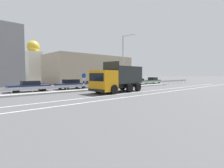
# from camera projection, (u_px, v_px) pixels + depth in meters

# --- Properties ---
(ground_plane) EXTENTS (320.00, 320.00, 0.00)m
(ground_plane) POSITION_uv_depth(u_px,v_px,m) (119.00, 90.00, 23.96)
(ground_plane) COLOR #4C4C4F
(lane_strip_0) EXTENTS (54.50, 0.16, 0.01)m
(lane_strip_0) POSITION_uv_depth(u_px,v_px,m) (129.00, 93.00, 19.83)
(lane_strip_0) COLOR silver
(lane_strip_0) RESTS_ON ground_plane
(lane_strip_1) EXTENTS (54.50, 0.16, 0.01)m
(lane_strip_1) POSITION_uv_depth(u_px,v_px,m) (144.00, 95.00, 18.27)
(lane_strip_1) COLOR silver
(lane_strip_1) RESTS_ON ground_plane
(median_island) EXTENTS (29.98, 1.10, 0.18)m
(median_island) POSITION_uv_depth(u_px,v_px,m) (109.00, 88.00, 25.47)
(median_island) COLOR gray
(median_island) RESTS_ON ground_plane
(median_guardrail) EXTENTS (54.50, 0.09, 0.78)m
(median_guardrail) POSITION_uv_depth(u_px,v_px,m) (104.00, 85.00, 26.25)
(median_guardrail) COLOR #9EA0A5
(median_guardrail) RESTS_ON ground_plane
(dump_truck) EXTENTS (7.36, 3.33, 3.62)m
(dump_truck) POSITION_uv_depth(u_px,v_px,m) (113.00, 81.00, 20.34)
(dump_truck) COLOR orange
(dump_truck) RESTS_ON ground_plane
(median_road_sign) EXTENTS (0.70, 0.16, 2.32)m
(median_road_sign) POSITION_uv_depth(u_px,v_px,m) (84.00, 82.00, 22.45)
(median_road_sign) COLOR white
(median_road_sign) RESTS_ON ground_plane
(street_lamp_1) EXTENTS (0.70, 2.33, 8.16)m
(street_lamp_1) POSITION_uv_depth(u_px,v_px,m) (124.00, 59.00, 27.12)
(street_lamp_1) COLOR #ADADB2
(street_lamp_1) RESTS_ON ground_plane
(parked_car_2) EXTENTS (4.96, 2.02, 1.34)m
(parked_car_2) POSITION_uv_depth(u_px,v_px,m) (29.00, 86.00, 21.61)
(parked_car_2) COLOR navy
(parked_car_2) RESTS_ON ground_plane
(parked_car_3) EXTENTS (4.79, 2.19, 1.40)m
(parked_car_3) POSITION_uv_depth(u_px,v_px,m) (72.00, 84.00, 25.60)
(parked_car_3) COLOR navy
(parked_car_3) RESTS_ON ground_plane
(parked_car_4) EXTENTS (4.45, 1.93, 1.54)m
(parked_car_4) POSITION_uv_depth(u_px,v_px,m) (99.00, 82.00, 29.55)
(parked_car_4) COLOR black
(parked_car_4) RESTS_ON ground_plane
(parked_car_5) EXTENTS (4.54, 1.89, 1.62)m
(parked_car_5) POSITION_uv_depth(u_px,v_px,m) (119.00, 81.00, 33.07)
(parked_car_5) COLOR gray
(parked_car_5) RESTS_ON ground_plane
(parked_car_6) EXTENTS (4.21, 1.81, 1.24)m
(parked_car_6) POSITION_uv_depth(u_px,v_px,m) (139.00, 81.00, 36.27)
(parked_car_6) COLOR #335B33
(parked_car_6) RESTS_ON ground_plane
(parked_car_7) EXTENTS (4.29, 2.07, 1.43)m
(parked_car_7) POSITION_uv_depth(u_px,v_px,m) (153.00, 80.00, 40.45)
(parked_car_7) COLOR #335B33
(parked_car_7) RESTS_ON ground_plane
(background_building_1) EXTENTS (21.88, 10.32, 6.88)m
(background_building_1) POSITION_uv_depth(u_px,v_px,m) (90.00, 69.00, 46.57)
(background_building_1) COLOR tan
(background_building_1) RESTS_ON ground_plane
(church_tower) EXTENTS (3.60, 3.60, 11.87)m
(church_tower) POSITION_uv_depth(u_px,v_px,m) (34.00, 62.00, 46.31)
(church_tower) COLOR silver
(church_tower) RESTS_ON ground_plane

